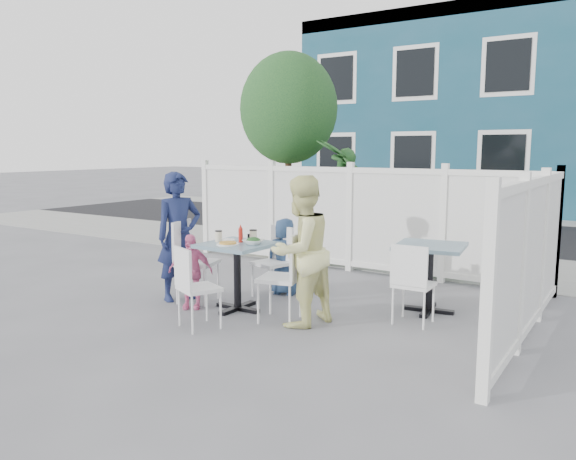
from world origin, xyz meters
The scene contains 30 objects.
ground centered at (0.00, 0.00, 0.00)m, with size 80.00×80.00×0.00m, color slate.
near_sidewalk centered at (0.00, 3.80, 0.01)m, with size 24.00×2.60×0.01m, color gray.
street centered at (0.00, 7.50, 0.00)m, with size 24.00×5.00×0.01m, color black.
far_sidewalk centered at (0.00, 10.60, 0.01)m, with size 24.00×1.60×0.01m, color gray.
building centered at (-0.50, 14.00, 3.00)m, with size 11.00×6.00×6.00m.
fence_back centered at (0.10, 2.40, 0.78)m, with size 5.86×0.08×1.60m.
fence_right centered at (3.00, 0.60, 0.78)m, with size 0.08×3.66×1.60m.
tree centered at (-1.60, 3.30, 2.59)m, with size 1.80×1.62×3.59m.
utility_cabinet centered at (-2.06, 4.00, 0.67)m, with size 0.72×0.51×1.34m, color gold.
potted_shrub_a centered at (-0.40, 3.10, 1.02)m, with size 1.14×1.14×2.03m, color #153A1D.
potted_shrub_b centered at (1.31, 3.00, 0.75)m, with size 1.35×1.17×1.50m, color #153A1D.
main_table centered at (-0.04, -0.24, 0.62)m, with size 0.77×0.77×0.80m.
spare_table centered at (1.88, 0.89, 0.61)m, with size 0.85×0.85×0.79m.
chair_left centered at (-0.76, -0.24, 0.58)m, with size 0.54×0.56×1.00m.
chair_right centered at (0.69, -0.30, 0.57)m, with size 0.52×0.53×0.98m.
chair_back centered at (-0.02, 0.53, 0.52)m, with size 0.50×0.49×0.90m.
chair_near centered at (0.00, -1.05, 0.51)m, with size 0.52×0.51×0.87m.
chair_spare centered at (1.88, 0.30, 0.51)m, with size 0.41×0.39×0.88m.
man centered at (-0.94, -0.26, 0.80)m, with size 0.58×0.38×1.60m, color #172048.
woman centered at (0.87, -0.32, 0.80)m, with size 0.78×0.61×1.61m, color #E3E24C.
boy centered at (0.03, 0.66, 0.50)m, with size 0.49×0.32×1.00m, color navy.
toddler centered at (-0.55, -0.48, 0.45)m, with size 0.52×0.22×0.89m, color pink.
plate_main centered at (-0.05, -0.40, 0.80)m, with size 0.26×0.26×0.02m, color white.
plate_side centered at (-0.25, -0.17, 0.80)m, with size 0.21×0.21×0.01m, color white.
salad_bowl centered at (0.17, -0.20, 0.82)m, with size 0.23×0.23×0.06m, color white.
coffee_cup_a centered at (-0.28, -0.28, 0.86)m, with size 0.08×0.08×0.12m, color beige.
coffee_cup_b centered at (0.04, -0.03, 0.86)m, with size 0.09×0.09×0.13m, color beige.
ketchup_bottle centered at (-0.05, -0.16, 0.88)m, with size 0.05×0.05×0.16m, color red.
salt_shaker centered at (-0.14, -0.01, 0.83)m, with size 0.03×0.03×0.07m, color white.
pepper_shaker centered at (-0.08, 0.04, 0.83)m, with size 0.03×0.03×0.07m, color black.
Camera 1 is at (3.91, -5.32, 1.87)m, focal length 35.00 mm.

